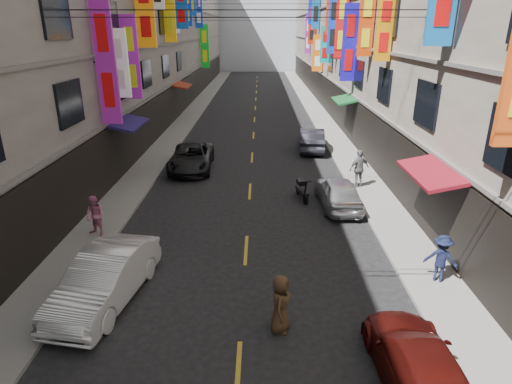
{
  "coord_description": "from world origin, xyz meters",
  "views": [
    {
      "loc": [
        0.49,
        4.23,
        7.5
      ],
      "look_at": [
        0.42,
        12.12,
        4.49
      ],
      "focal_mm": 30.0,
      "sensor_mm": 36.0,
      "label": 1
    }
  ],
  "objects_px": {
    "car_right_near": "(419,366)",
    "pedestrian_crossing": "(281,304)",
    "car_right_mid": "(338,192)",
    "pedestrian_rnear": "(441,258)",
    "pedestrian_rfar": "(359,169)",
    "car_left_mid": "(105,279)",
    "scooter_far_right": "(302,190)",
    "car_left_far": "(191,158)",
    "car_right_far": "(312,139)",
    "pedestrian_lfar": "(95,216)"
  },
  "relations": [
    {
      "from": "scooter_far_right",
      "to": "pedestrian_rfar",
      "type": "height_order",
      "value": "pedestrian_rfar"
    },
    {
      "from": "pedestrian_rnear",
      "to": "pedestrian_rfar",
      "type": "xyz_separation_m",
      "value": [
        -0.7,
        8.54,
        0.18
      ]
    },
    {
      "from": "pedestrian_rnear",
      "to": "pedestrian_rfar",
      "type": "relative_size",
      "value": 0.81
    },
    {
      "from": "car_left_far",
      "to": "car_right_near",
      "type": "height_order",
      "value": "car_left_far"
    },
    {
      "from": "pedestrian_rfar",
      "to": "car_right_far",
      "type": "bearing_deg",
      "value": -102.52
    },
    {
      "from": "scooter_far_right",
      "to": "pedestrian_rnear",
      "type": "bearing_deg",
      "value": 107.05
    },
    {
      "from": "car_left_far",
      "to": "pedestrian_lfar",
      "type": "height_order",
      "value": "pedestrian_lfar"
    },
    {
      "from": "scooter_far_right",
      "to": "car_right_mid",
      "type": "relative_size",
      "value": 0.44
    },
    {
      "from": "car_right_far",
      "to": "pedestrian_rnear",
      "type": "distance_m",
      "value": 16.08
    },
    {
      "from": "car_left_mid",
      "to": "car_left_far",
      "type": "height_order",
      "value": "car_left_mid"
    },
    {
      "from": "car_left_mid",
      "to": "pedestrian_rfar",
      "type": "bearing_deg",
      "value": 55.05
    },
    {
      "from": "pedestrian_lfar",
      "to": "pedestrian_rnear",
      "type": "distance_m",
      "value": 12.22
    },
    {
      "from": "car_right_mid",
      "to": "pedestrian_rnear",
      "type": "distance_m",
      "value": 6.61
    },
    {
      "from": "scooter_far_right",
      "to": "car_left_far",
      "type": "xyz_separation_m",
      "value": [
        -5.87,
        4.5,
        0.25
      ]
    },
    {
      "from": "pedestrian_rfar",
      "to": "pedestrian_crossing",
      "type": "relative_size",
      "value": 1.16
    },
    {
      "from": "car_right_near",
      "to": "pedestrian_rnear",
      "type": "relative_size",
      "value": 2.76
    },
    {
      "from": "car_right_near",
      "to": "scooter_far_right",
      "type": "bearing_deg",
      "value": -83.54
    },
    {
      "from": "car_right_near",
      "to": "pedestrian_crossing",
      "type": "height_order",
      "value": "pedestrian_crossing"
    },
    {
      "from": "pedestrian_crossing",
      "to": "car_right_mid",
      "type": "bearing_deg",
      "value": -7.14
    },
    {
      "from": "car_right_far",
      "to": "car_right_near",
      "type": "bearing_deg",
      "value": 94.92
    },
    {
      "from": "car_right_near",
      "to": "car_right_mid",
      "type": "distance_m",
      "value": 10.5
    },
    {
      "from": "scooter_far_right",
      "to": "car_left_far",
      "type": "relative_size",
      "value": 0.36
    },
    {
      "from": "car_left_far",
      "to": "car_left_mid",
      "type": "bearing_deg",
      "value": -94.44
    },
    {
      "from": "car_left_mid",
      "to": "car_right_near",
      "type": "height_order",
      "value": "car_left_mid"
    },
    {
      "from": "car_left_far",
      "to": "car_right_near",
      "type": "relative_size",
      "value": 1.17
    },
    {
      "from": "pedestrian_rnear",
      "to": "pedestrian_rfar",
      "type": "height_order",
      "value": "pedestrian_rfar"
    },
    {
      "from": "car_right_near",
      "to": "pedestrian_crossing",
      "type": "bearing_deg",
      "value": -34.37
    },
    {
      "from": "car_right_mid",
      "to": "pedestrian_rnear",
      "type": "height_order",
      "value": "pedestrian_rnear"
    },
    {
      "from": "scooter_far_right",
      "to": "pedestrian_rfar",
      "type": "relative_size",
      "value": 0.94
    },
    {
      "from": "scooter_far_right",
      "to": "car_right_far",
      "type": "height_order",
      "value": "car_right_far"
    },
    {
      "from": "car_left_mid",
      "to": "car_right_near",
      "type": "bearing_deg",
      "value": -12.37
    },
    {
      "from": "car_right_near",
      "to": "pedestrian_rnear",
      "type": "distance_m",
      "value": 4.73
    },
    {
      "from": "car_right_far",
      "to": "pedestrian_rnear",
      "type": "bearing_deg",
      "value": 102.53
    },
    {
      "from": "car_left_mid",
      "to": "pedestrian_lfar",
      "type": "xyz_separation_m",
      "value": [
        -1.75,
        4.08,
        0.16
      ]
    },
    {
      "from": "car_right_far",
      "to": "pedestrian_rnear",
      "type": "relative_size",
      "value": 2.87
    },
    {
      "from": "car_right_mid",
      "to": "pedestrian_rfar",
      "type": "distance_m",
      "value": 2.69
    },
    {
      "from": "car_left_far",
      "to": "pedestrian_crossing",
      "type": "height_order",
      "value": "pedestrian_crossing"
    },
    {
      "from": "car_right_mid",
      "to": "pedestrian_lfar",
      "type": "height_order",
      "value": "pedestrian_lfar"
    },
    {
      "from": "car_right_mid",
      "to": "car_right_far",
      "type": "relative_size",
      "value": 0.91
    },
    {
      "from": "pedestrian_lfar",
      "to": "pedestrian_crossing",
      "type": "xyz_separation_m",
      "value": [
        6.78,
        -5.35,
        -0.09
      ]
    },
    {
      "from": "pedestrian_rnear",
      "to": "pedestrian_rfar",
      "type": "distance_m",
      "value": 8.57
    },
    {
      "from": "scooter_far_right",
      "to": "car_right_near",
      "type": "relative_size",
      "value": 0.42
    },
    {
      "from": "car_right_near",
      "to": "car_left_far",
      "type": "bearing_deg",
      "value": -66.21
    },
    {
      "from": "car_right_mid",
      "to": "car_right_far",
      "type": "bearing_deg",
      "value": -92.1
    },
    {
      "from": "scooter_far_right",
      "to": "pedestrian_lfar",
      "type": "distance_m",
      "value": 9.2
    },
    {
      "from": "car_left_far",
      "to": "car_right_near",
      "type": "xyz_separation_m",
      "value": [
        7.4,
        -15.91,
        -0.07
      ]
    },
    {
      "from": "car_right_mid",
      "to": "car_right_far",
      "type": "xyz_separation_m",
      "value": [
        -0.11,
        9.66,
        0.04
      ]
    },
    {
      "from": "car_right_near",
      "to": "pedestrian_rfar",
      "type": "height_order",
      "value": "pedestrian_rfar"
    },
    {
      "from": "pedestrian_lfar",
      "to": "pedestrian_rfar",
      "type": "height_order",
      "value": "pedestrian_rfar"
    },
    {
      "from": "scooter_far_right",
      "to": "pedestrian_crossing",
      "type": "height_order",
      "value": "pedestrian_crossing"
    }
  ]
}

